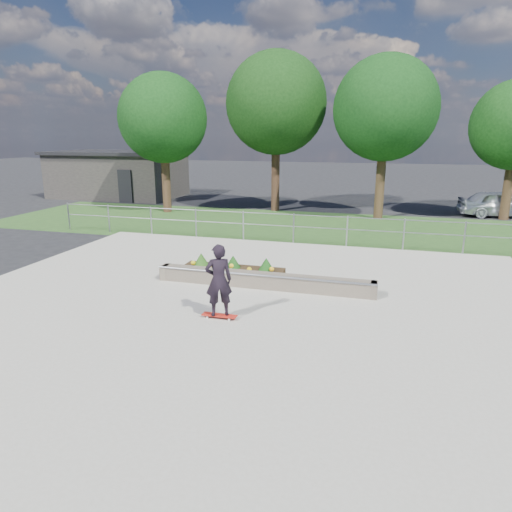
{
  "coord_description": "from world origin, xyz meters",
  "views": [
    {
      "loc": [
        3.22,
        -9.24,
        4.09
      ],
      "look_at": [
        0.2,
        1.5,
        1.1
      ],
      "focal_mm": 32.0,
      "sensor_mm": 36.0,
      "label": 1
    }
  ],
  "objects": [
    {
      "name": "tree_mid_left",
      "position": [
        -2.5,
        15.0,
        5.61
      ],
      "size": [
        5.25,
        5.25,
        8.25
      ],
      "color": "black",
      "rests_on": "ground"
    },
    {
      "name": "fence",
      "position": [
        0.0,
        7.5,
        0.77
      ],
      "size": [
        20.06,
        0.06,
        1.2
      ],
      "color": "gray",
      "rests_on": "ground"
    },
    {
      "name": "tree_mid_right",
      "position": [
        3.0,
        14.0,
        5.23
      ],
      "size": [
        4.9,
        4.9,
        7.7
      ],
      "color": "#352415",
      "rests_on": "ground"
    },
    {
      "name": "grass_verge",
      "position": [
        0.0,
        11.0,
        0.01
      ],
      "size": [
        30.0,
        8.0,
        0.02
      ],
      "primitive_type": "cube",
      "color": "#26471C",
      "rests_on": "ground"
    },
    {
      "name": "grind_ledge",
      "position": [
        0.23,
        2.1,
        0.26
      ],
      "size": [
        6.0,
        0.44,
        0.43
      ],
      "color": "brown",
      "rests_on": "concrete_slab"
    },
    {
      "name": "planter_bed",
      "position": [
        -0.9,
        2.72,
        0.24
      ],
      "size": [
        3.0,
        1.2,
        0.61
      ],
      "color": "black",
      "rests_on": "concrete_slab"
    },
    {
      "name": "ground",
      "position": [
        0.0,
        0.0,
        0.0
      ],
      "size": [
        120.0,
        120.0,
        0.0
      ],
      "primitive_type": "plane",
      "color": "black",
      "rests_on": "ground"
    },
    {
      "name": "tree_far_left",
      "position": [
        -8.0,
        13.0,
        4.85
      ],
      "size": [
        4.55,
        4.55,
        7.15
      ],
      "color": "#382316",
      "rests_on": "ground"
    },
    {
      "name": "concrete_slab",
      "position": [
        0.0,
        0.0,
        0.03
      ],
      "size": [
        15.0,
        15.0,
        0.06
      ],
      "primitive_type": "cube",
      "color": "#9D9A8B",
      "rests_on": "ground"
    },
    {
      "name": "skateboarder",
      "position": [
        -0.17,
        -0.23,
        0.96
      ],
      "size": [
        0.8,
        0.62,
        1.73
      ],
      "color": "silver",
      "rests_on": "concrete_slab"
    },
    {
      "name": "building",
      "position": [
        -14.0,
        18.0,
        1.51
      ],
      "size": [
        8.4,
        5.4,
        3.0
      ],
      "color": "#2C2A27",
      "rests_on": "ground"
    },
    {
      "name": "parked_car",
      "position": [
        8.9,
        16.29,
        0.67
      ],
      "size": [
        4.1,
        2.15,
        1.33
      ],
      "primitive_type": "imported",
      "rotation": [
        0.0,
        0.0,
        1.72
      ],
      "color": "silver",
      "rests_on": "ground"
    }
  ]
}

